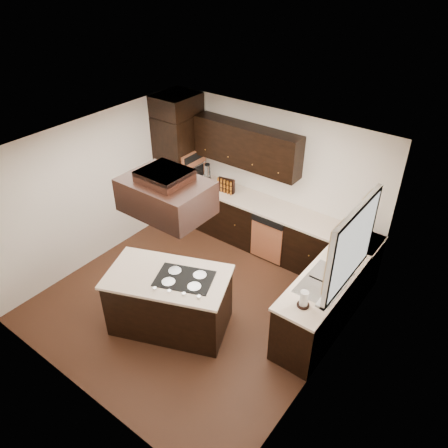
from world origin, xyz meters
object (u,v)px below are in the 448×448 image
Objects in this scene: oven_column at (180,169)px; spice_rack at (226,185)px; range_hood at (166,196)px; island at (170,302)px.

spice_rack is (1.07, 0.03, -0.01)m from oven_column.
oven_column is at bearing 171.83° from spice_rack.
range_hood is at bearing -50.26° from oven_column.
island is 1.53× the size of range_hood.
range_hood is 3.33× the size of spice_rack.
spice_rack is (-0.75, 2.34, 0.61)m from island.
range_hood is at bearing 19.61° from island.
spice_rack is at bearing 109.45° from range_hood.
island is at bearing -51.74° from oven_column.
island is at bearing -82.02° from spice_rack.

